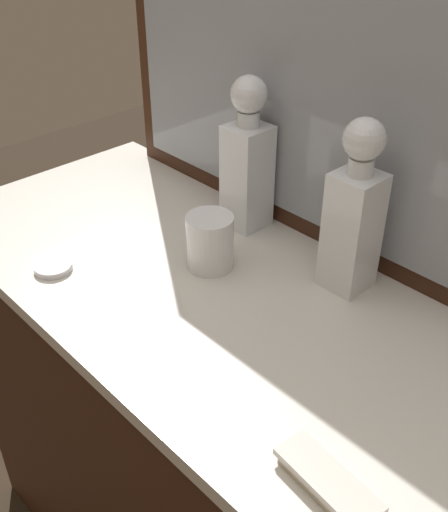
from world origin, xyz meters
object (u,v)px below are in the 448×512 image
(crystal_decanter_left, at_px, (353,223))
(crystal_tumbler_rear, at_px, (210,244))
(silver_brush_left, at_px, (328,482))
(crystal_decanter_center, at_px, (247,169))
(porcelain_dish, at_px, (53,267))

(crystal_decanter_left, distance_m, crystal_tumbler_rear, 0.27)
(crystal_decanter_left, distance_m, silver_brush_left, 0.45)
(crystal_decanter_center, relative_size, crystal_decanter_left, 1.00)
(silver_brush_left, bearing_deg, crystal_decanter_center, 143.88)
(crystal_decanter_left, height_order, silver_brush_left, crystal_decanter_left)
(crystal_decanter_left, relative_size, crystal_tumbler_rear, 2.99)
(crystal_decanter_left, relative_size, silver_brush_left, 2.10)
(silver_brush_left, bearing_deg, crystal_decanter_left, 124.53)
(crystal_decanter_left, xyz_separation_m, crystal_tumbler_rear, (-0.21, -0.14, -0.08))
(crystal_decanter_center, bearing_deg, crystal_tumbler_rear, -68.04)
(crystal_decanter_left, bearing_deg, crystal_decanter_center, 175.67)
(porcelain_dish, bearing_deg, crystal_decanter_center, 71.69)
(crystal_decanter_left, bearing_deg, silver_brush_left, -55.47)
(crystal_decanter_left, xyz_separation_m, porcelain_dish, (-0.40, -0.36, -0.12))
(crystal_decanter_center, height_order, porcelain_dish, crystal_decanter_center)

